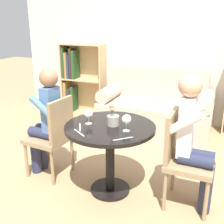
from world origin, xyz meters
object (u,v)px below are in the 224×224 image
object	(u,v)px
chair_right	(183,156)
wine_glass_right	(126,120)
couch	(155,109)
flower_vase	(113,119)
person_right	(194,140)
chair_left	(53,134)
person_left	(46,120)
wine_glass_left	(88,114)
bookshelf_left	(78,79)

from	to	relation	value
chair_right	wine_glass_right	size ratio (longest dim) A/B	5.86
wine_glass_right	couch	bearing A→B (deg)	95.47
flower_vase	person_right	bearing A→B (deg)	3.74
couch	chair_left	distance (m)	1.96
person_left	wine_glass_left	bearing A→B (deg)	85.41
bookshelf_left	flower_vase	xyz separation A→B (m)	(1.53, -2.13, 0.15)
person_left	wine_glass_left	world-z (taller)	person_left
chair_right	wine_glass_right	world-z (taller)	chair_right
wine_glass_left	flower_vase	world-z (taller)	flower_vase
bookshelf_left	person_right	bearing A→B (deg)	-42.32
bookshelf_left	person_left	world-z (taller)	bookshelf_left
chair_left	person_left	distance (m)	0.17
person_left	wine_glass_right	xyz separation A→B (m)	(0.96, -0.13, 0.18)
chair_left	flower_vase	size ratio (longest dim) A/B	4.11
couch	person_left	world-z (taller)	person_left
person_right	flower_vase	bearing A→B (deg)	95.07
person_left	bookshelf_left	bearing A→B (deg)	-155.16
chair_right	person_right	bearing A→B (deg)	-90.90
chair_left	person_left	world-z (taller)	person_left
chair_right	person_right	world-z (taller)	person_right
couch	person_right	bearing A→B (deg)	-66.92
couch	chair_right	distance (m)	1.94
chair_right	couch	bearing A→B (deg)	22.05
couch	wine_glass_right	distance (m)	2.02
chair_right	person_left	size ratio (longest dim) A/B	0.75
bookshelf_left	person_right	size ratio (longest dim) A/B	1.01
person_left	chair_left	bearing A→B (deg)	86.54
person_left	wine_glass_left	size ratio (longest dim) A/B	8.32
couch	chair_right	size ratio (longest dim) A/B	1.91
couch	wine_glass_right	bearing A→B (deg)	-84.53
chair_right	flower_vase	distance (m)	0.72
wine_glass_right	flower_vase	world-z (taller)	flower_vase
wine_glass_left	couch	bearing A→B (deg)	83.69
bookshelf_left	wine_glass_left	world-z (taller)	bookshelf_left
couch	chair_right	world-z (taller)	couch
bookshelf_left	couch	bearing A→B (deg)	-10.04
chair_left	wine_glass_right	world-z (taller)	chair_left
chair_right	wine_glass_right	bearing A→B (deg)	106.71
person_right	flower_vase	size ratio (longest dim) A/B	5.71
person_right	wine_glass_right	size ratio (longest dim) A/B	8.14
wine_glass_left	wine_glass_right	distance (m)	0.40
chair_left	person_left	bearing A→B (deg)	-93.46
bookshelf_left	person_right	xyz separation A→B (m)	(2.28, -2.08, 0.04)
couch	flower_vase	world-z (taller)	flower_vase
bookshelf_left	chair_left	xyz separation A→B (m)	(0.83, -2.09, -0.13)
wine_glass_left	flower_vase	size ratio (longest dim) A/B	0.66
chair_left	person_right	xyz separation A→B (m)	(1.46, 0.01, 0.17)
person_right	wine_glass_left	distance (m)	1.00
couch	chair_left	world-z (taller)	couch
wine_glass_left	wine_glass_right	bearing A→B (deg)	-5.00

